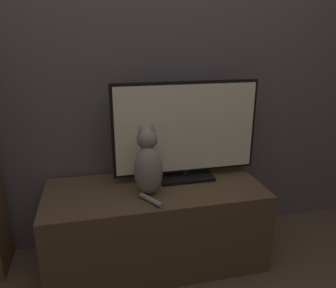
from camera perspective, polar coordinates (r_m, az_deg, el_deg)
wall_back at (r=2.05m, az=-4.34°, el=17.20°), size 4.80×0.05×2.60m
tv_stand at (r=2.05m, az=-2.18°, el=-13.85°), size 1.27×0.54×0.49m
tv at (r=1.96m, az=3.14°, el=2.10°), size 0.89×0.20×0.60m
cat at (r=1.80m, az=-3.49°, el=-3.69°), size 0.17×0.27×0.40m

